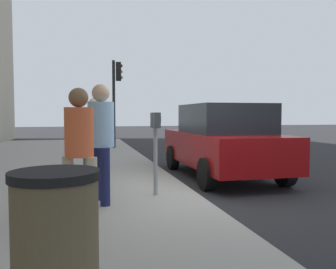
# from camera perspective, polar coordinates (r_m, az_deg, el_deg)

# --- Properties ---
(ground_plane) EXTENTS (80.00, 80.00, 0.00)m
(ground_plane) POSITION_cam_1_polar(r_m,az_deg,el_deg) (6.53, 4.18, -10.28)
(ground_plane) COLOR #232326
(ground_plane) RESTS_ON ground
(sidewalk_slab) EXTENTS (28.00, 6.00, 0.15)m
(sidewalk_slab) POSITION_cam_1_polar(r_m,az_deg,el_deg) (6.32, -23.21, -10.30)
(sidewalk_slab) COLOR gray
(sidewalk_slab) RESTS_ON ground_plane
(parking_meter) EXTENTS (0.36, 0.12, 1.41)m
(parking_meter) POSITION_cam_1_polar(r_m,az_deg,el_deg) (6.01, -2.02, -0.20)
(parking_meter) COLOR gray
(parking_meter) RESTS_ON sidewalk_slab
(pedestrian_at_meter) EXTENTS (0.54, 0.40, 1.84)m
(pedestrian_at_meter) POSITION_cam_1_polar(r_m,az_deg,el_deg) (5.57, -10.71, 0.35)
(pedestrian_at_meter) COLOR #191E4C
(pedestrian_at_meter) RESTS_ON sidewalk_slab
(pedestrian_bystander) EXTENTS (0.38, 0.45, 1.73)m
(pedestrian_bystander) POSITION_cam_1_polar(r_m,az_deg,el_deg) (4.81, -14.11, -1.22)
(pedestrian_bystander) COLOR tan
(pedestrian_bystander) RESTS_ON sidewalk_slab
(parking_officer) EXTENTS (0.37, 0.44, 1.68)m
(parking_officer) POSITION_cam_1_polar(r_m,az_deg,el_deg) (6.66, -11.64, -0.27)
(parking_officer) COLOR #47474C
(parking_officer) RESTS_ON sidewalk_slab
(parked_sedan_near) EXTENTS (4.41, 1.98, 1.77)m
(parked_sedan_near) POSITION_cam_1_polar(r_m,az_deg,el_deg) (8.72, 8.72, -0.95)
(parked_sedan_near) COLOR maroon
(parked_sedan_near) RESTS_ON ground_plane
(traffic_signal) EXTENTS (0.24, 0.44, 3.60)m
(traffic_signal) POSITION_cam_1_polar(r_m,az_deg,el_deg) (14.92, -8.34, 7.24)
(traffic_signal) COLOR black
(traffic_signal) RESTS_ON sidewalk_slab
(trash_bin) EXTENTS (0.59, 0.59, 1.01)m
(trash_bin) POSITION_cam_1_polar(r_m,az_deg,el_deg) (2.57, -17.58, -16.72)
(trash_bin) COLOR brown
(trash_bin) RESTS_ON sidewalk_slab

